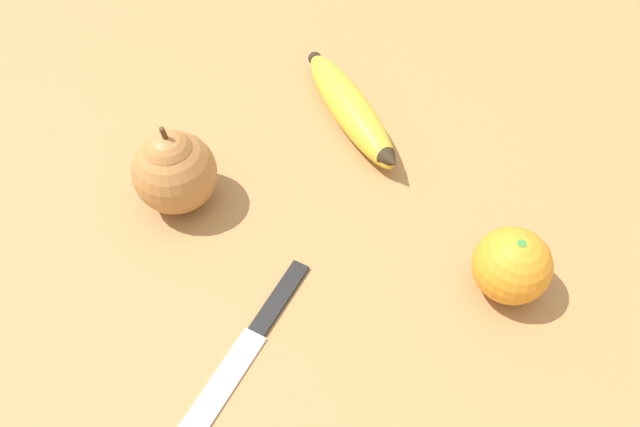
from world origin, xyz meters
name	(u,v)px	position (x,y,z in m)	size (l,w,h in m)	color
ground_plane	(422,192)	(0.00, 0.00, 0.00)	(3.00, 3.00, 0.00)	#A87A47
banana	(351,109)	(-0.11, -0.06, 0.02)	(0.20, 0.10, 0.04)	gold
orange	(512,266)	(0.12, 0.05, 0.03)	(0.07, 0.07, 0.07)	orange
pear	(174,170)	(-0.02, -0.25, 0.05)	(0.08, 0.08, 0.10)	#B2753D
paring_knife	(253,336)	(0.15, -0.18, 0.00)	(0.16, 0.12, 0.01)	silver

